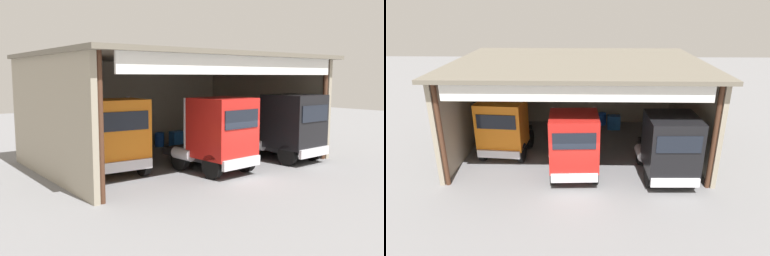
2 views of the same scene
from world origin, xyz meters
The scene contains 7 objects.
ground_plane centered at (0.00, 0.00, 0.00)m, with size 80.00×80.00×0.00m, color slate.
workshop_shed centered at (0.00, 5.72, 3.80)m, with size 14.11×10.30×5.53m.
truck_orange_yard_outside centered at (-4.32, 3.54, 1.81)m, with size 2.81×4.35×3.53m.
truck_red_right_bay centered at (-0.19, 1.18, 1.84)m, with size 2.72×4.79×3.49m.
truck_black_left_bay centered at (4.63, 1.00, 1.85)m, with size 2.67×5.21×3.51m.
oil_drum centered at (1.68, 8.94, 0.44)m, with size 0.58×0.58×0.88m, color #194CB2.
tool_cart centered at (2.47, 8.08, 0.50)m, with size 0.90×0.60×1.00m, color #1E59A5.
Camera 2 is at (0.37, -14.40, 8.78)m, focal length 31.10 mm.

